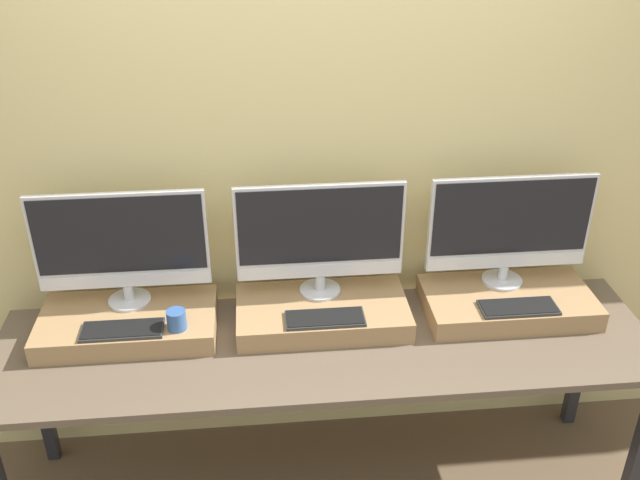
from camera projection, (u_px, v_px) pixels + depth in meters
wall_back at (316, 173)px, 2.85m from camera, size 8.00×0.04×2.60m
workbench at (326, 355)px, 2.78m from camera, size 2.55×0.68×0.77m
wooden_riser_left at (128, 323)px, 2.78m from camera, size 0.68×0.37×0.09m
monitor_left at (121, 244)px, 2.71m from camera, size 0.66×0.17×0.48m
keyboard_left at (122, 330)px, 2.66m from camera, size 0.30×0.12×0.01m
mug at (177, 320)px, 2.66m from camera, size 0.07×0.07×0.08m
wooden_riser_center at (322, 313)px, 2.85m from camera, size 0.68×0.37×0.09m
monitor_center at (320, 235)px, 2.78m from camera, size 0.66×0.17×0.48m
keyboard_center at (325, 318)px, 2.72m from camera, size 0.30×0.12×0.01m
wooden_riser_right at (507, 302)px, 2.91m from camera, size 0.68×0.37×0.09m
monitor_right at (510, 226)px, 2.84m from camera, size 0.66×0.17×0.48m
keyboard_right at (519, 307)px, 2.79m from camera, size 0.30×0.12×0.01m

